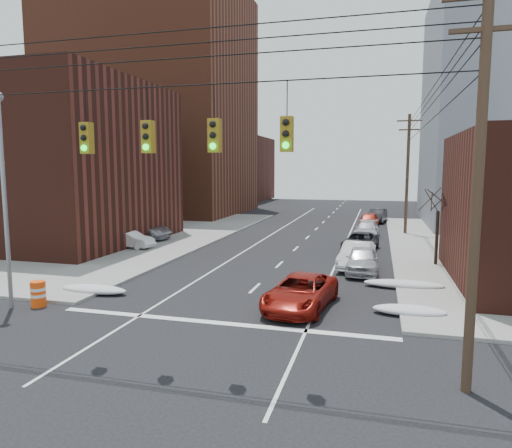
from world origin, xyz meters
The scene contains 26 objects.
ground centered at (0.00, 0.00, 0.00)m, with size 160.00×160.00×0.00m, color black.
sidewalk_nw centered at (-27.00, 27.00, 0.07)m, with size 40.00×40.00×0.15m, color gray.
building_brick_tall centered at (-24.00, 48.00, 15.00)m, with size 24.00×20.00×30.00m, color brown.
building_brick_near centered at (-22.00, 22.00, 6.50)m, with size 20.00×16.00×13.00m, color #451D14.
building_brick_far centered at (-26.00, 74.00, 6.00)m, with size 22.00×18.00×12.00m, color #451D14.
building_glass centered at (24.00, 70.00, 11.00)m, with size 20.00×18.00×22.00m, color gray.
utility_pole_right centered at (8.50, 3.00, 5.78)m, with size 2.20×0.28×11.00m.
utility_pole_far centered at (8.50, 34.00, 5.78)m, with size 2.20×0.28×11.00m.
traffic_signals centered at (0.10, 2.97, 7.17)m, with size 17.00×0.42×2.02m.
street_light centered at (-9.50, 6.00, 5.54)m, with size 0.44×0.44×9.32m.
bare_tree centered at (9.59, 20.00, 2.32)m, with size 2.09×2.20×4.93m.
snow_nw centered at (-7.40, 9.00, 0.21)m, with size 3.50×1.08×0.42m, color silver.
snow_ne centered at (7.40, 9.50, 0.21)m, with size 3.00×1.08×0.42m, color silver.
snow_east_far centered at (7.40, 14.00, 0.21)m, with size 4.00×1.08×0.42m, color silver.
red_pickup centered at (2.82, 9.30, 0.73)m, with size 2.41×5.22×1.45m, color maroon.
parked_car_a centered at (5.20, 17.01, 0.79)m, with size 1.86×4.63×1.58m, color #B9B9BE.
parked_car_b centered at (4.82, 18.25, 0.79)m, with size 1.67×4.80×1.58m, color silver.
parked_car_c centered at (4.80, 24.38, 0.69)m, with size 2.27×4.93×1.37m, color black.
parked_car_d centered at (5.10, 31.31, 0.71)m, with size 1.98×4.87×1.41m, color #B9B8BE.
parked_car_e centered at (5.13, 38.26, 0.79)m, with size 1.86×4.62×1.57m, color maroon.
parked_car_f centered at (5.97, 43.39, 0.78)m, with size 1.66×4.76×1.57m, color black.
lot_car_a centered at (-12.09, 20.37, 0.79)m, with size 1.35×3.87×1.27m, color silver.
lot_car_b centered at (-13.53, 24.33, 0.94)m, with size 2.61×5.66×1.57m, color #A3A3A8.
lot_car_c centered at (-17.56, 19.76, 0.88)m, with size 2.06×5.06×1.47m, color black.
lot_car_d centered at (-19.46, 29.71, 0.93)m, with size 1.83×4.56×1.55m, color #A8A8AD.
construction_barrel centered at (-8.50, 6.50, 0.59)m, with size 0.82×0.82×1.15m.
Camera 1 is at (5.99, -10.06, 6.13)m, focal length 32.00 mm.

